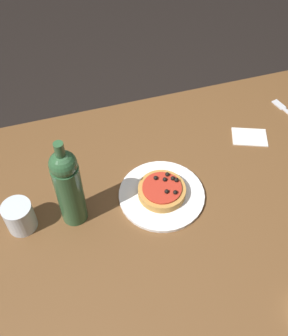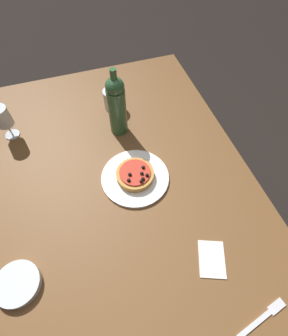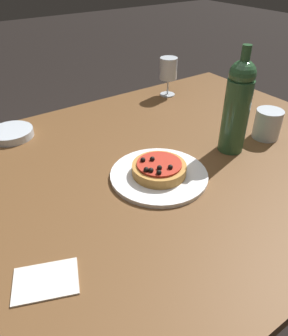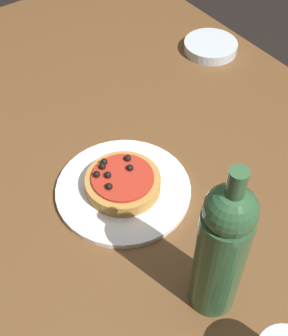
{
  "view_description": "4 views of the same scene",
  "coord_description": "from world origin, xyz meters",
  "px_view_note": "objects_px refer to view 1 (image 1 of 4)",
  "views": [
    {
      "loc": [
        -0.3,
        -0.62,
        1.78
      ],
      "look_at": [
        -0.07,
        0.12,
        0.85
      ],
      "focal_mm": 42.0,
      "sensor_mm": 36.0,
      "label": 1
    },
    {
      "loc": [
        0.51,
        -0.08,
        1.66
      ],
      "look_at": [
        -0.05,
        0.1,
        0.8
      ],
      "focal_mm": 28.0,
      "sensor_mm": 36.0,
      "label": 2
    },
    {
      "loc": [
        0.42,
        0.65,
        1.3
      ],
      "look_at": [
        -0.0,
        0.02,
        0.78
      ],
      "focal_mm": 35.0,
      "sensor_mm": 36.0,
      "label": 3
    },
    {
      "loc": [
        -0.54,
        0.37,
        1.5
      ],
      "look_at": [
        -0.02,
        0.0,
        0.79
      ],
      "focal_mm": 50.0,
      "sensor_mm": 36.0,
      "label": 4
    }
  ],
  "objects_px": {
    "dinner_plate": "(162,195)",
    "water_cup": "(19,216)",
    "dining_table": "(176,222)",
    "fork": "(288,112)",
    "wine_bottle": "(68,186)",
    "pizza": "(162,190)"
  },
  "relations": [
    {
      "from": "dinner_plate",
      "to": "water_cup",
      "type": "height_order",
      "value": "water_cup"
    },
    {
      "from": "water_cup",
      "to": "dining_table",
      "type": "bearing_deg",
      "value": -9.68
    },
    {
      "from": "dining_table",
      "to": "fork",
      "type": "bearing_deg",
      "value": 27.35
    },
    {
      "from": "wine_bottle",
      "to": "fork",
      "type": "height_order",
      "value": "wine_bottle"
    },
    {
      "from": "dining_table",
      "to": "dinner_plate",
      "type": "bearing_deg",
      "value": 117.35
    },
    {
      "from": "pizza",
      "to": "wine_bottle",
      "type": "bearing_deg",
      "value": 178.54
    },
    {
      "from": "dinner_plate",
      "to": "water_cup",
      "type": "relative_size",
      "value": 2.81
    },
    {
      "from": "water_cup",
      "to": "fork",
      "type": "bearing_deg",
      "value": 11.56
    },
    {
      "from": "dinner_plate",
      "to": "wine_bottle",
      "type": "relative_size",
      "value": 0.85
    },
    {
      "from": "fork",
      "to": "dinner_plate",
      "type": "bearing_deg",
      "value": 97.87
    },
    {
      "from": "wine_bottle",
      "to": "water_cup",
      "type": "relative_size",
      "value": 3.31
    },
    {
      "from": "dinner_plate",
      "to": "dining_table",
      "type": "bearing_deg",
      "value": -62.65
    },
    {
      "from": "pizza",
      "to": "wine_bottle",
      "type": "distance_m",
      "value": 0.3
    },
    {
      "from": "dining_table",
      "to": "dinner_plate",
      "type": "height_order",
      "value": "dinner_plate"
    },
    {
      "from": "dinner_plate",
      "to": "fork",
      "type": "xyz_separation_m",
      "value": [
        0.59,
        0.23,
        -0.0
      ]
    },
    {
      "from": "wine_bottle",
      "to": "water_cup",
      "type": "xyz_separation_m",
      "value": [
        -0.16,
        0.01,
        -0.1
      ]
    },
    {
      "from": "dinner_plate",
      "to": "water_cup",
      "type": "distance_m",
      "value": 0.43
    },
    {
      "from": "pizza",
      "to": "dinner_plate",
      "type": "bearing_deg",
      "value": -157.38
    },
    {
      "from": "dinner_plate",
      "to": "fork",
      "type": "distance_m",
      "value": 0.63
    },
    {
      "from": "wine_bottle",
      "to": "water_cup",
      "type": "distance_m",
      "value": 0.19
    },
    {
      "from": "pizza",
      "to": "wine_bottle",
      "type": "height_order",
      "value": "wine_bottle"
    },
    {
      "from": "dining_table",
      "to": "water_cup",
      "type": "xyz_separation_m",
      "value": [
        -0.46,
        0.08,
        0.12
      ]
    }
  ]
}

